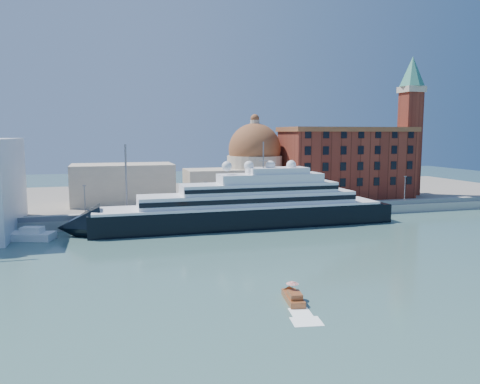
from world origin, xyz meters
name	(u,v)px	position (x,y,z in m)	size (l,w,h in m)	color
ground	(238,251)	(0.00, 0.00, 0.00)	(400.00, 400.00, 0.00)	#345A58
quay	(204,216)	(0.00, 34.00, 1.25)	(180.00, 10.00, 2.50)	gray
land	(180,197)	(0.00, 75.00, 1.00)	(260.00, 72.00, 2.00)	slate
quay_fence	(207,212)	(0.00, 29.50, 3.10)	(180.00, 0.10, 1.20)	slate
superyacht	(233,210)	(5.12, 23.00, 4.26)	(82.63, 11.45, 24.69)	black
service_barge	(24,236)	(-42.66, 22.22, 0.88)	(14.39, 8.66, 3.07)	white
water_taxi	(293,297)	(-0.44, -29.58, 0.70)	(2.98, 6.38, 2.91)	brown
warehouse	(346,162)	(52.00, 52.00, 13.79)	(43.00, 19.00, 23.25)	maroon
campanile	(410,117)	(76.00, 52.00, 28.76)	(8.40, 8.40, 47.00)	maroon
church	(208,172)	(6.39, 57.72, 10.91)	(66.00, 18.00, 25.50)	beige
lamp_posts	(156,186)	(-12.67, 32.27, 9.84)	(120.80, 2.40, 18.00)	slate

